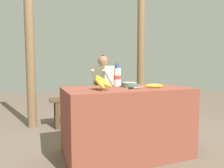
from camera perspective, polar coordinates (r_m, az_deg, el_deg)
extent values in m
plane|color=brown|center=(2.28, 4.10, -19.40)|extent=(12.00, 12.00, 0.00)
cube|color=brown|center=(2.16, 4.16, -10.64)|extent=(1.29, 0.70, 0.72)
sphere|color=#4C381E|center=(1.88, -4.45, 0.52)|extent=(0.06, 0.06, 0.06)
ellipsoid|color=gold|center=(1.83, -3.49, 0.23)|extent=(0.08, 0.18, 0.12)
ellipsoid|color=gold|center=(1.86, -2.67, 0.31)|extent=(0.16, 0.15, 0.10)
ellipsoid|color=gold|center=(1.91, -2.31, 0.65)|extent=(0.18, 0.04, 0.15)
ellipsoid|color=gold|center=(1.94, -3.28, 0.59)|extent=(0.16, 0.13, 0.14)
ellipsoid|color=gold|center=(1.95, -4.17, 0.45)|extent=(0.12, 0.19, 0.10)
cylinder|color=#4C6B5B|center=(2.17, 5.00, -0.30)|extent=(0.18, 0.18, 0.04)
torus|color=#4C6B5B|center=(2.17, 5.00, 0.27)|extent=(0.18, 0.18, 0.01)
cylinder|color=#D1B77A|center=(2.17, 5.00, 0.37)|extent=(0.14, 0.14, 0.01)
cylinder|color=white|center=(2.27, 1.50, 1.93)|extent=(0.08, 0.08, 0.20)
cylinder|color=red|center=(2.27, 1.50, 1.93)|extent=(0.08, 0.08, 0.04)
cylinder|color=#33477F|center=(2.27, 1.50, 5.08)|extent=(0.04, 0.04, 0.05)
torus|color=#33477F|center=(2.27, 1.50, 6.07)|extent=(0.04, 0.01, 0.04)
ellipsoid|color=gold|center=(2.11, 11.96, -0.52)|extent=(0.19, 0.10, 0.04)
cube|color=#BCBCC1|center=(2.06, 7.50, -0.93)|extent=(0.16, 0.08, 0.00)
cylinder|color=black|center=(1.98, 5.45, -1.14)|extent=(0.06, 0.04, 0.02)
cube|color=#4C3823|center=(3.33, -5.17, -3.97)|extent=(1.41, 0.32, 0.04)
cube|color=#4C3823|center=(3.15, -15.29, -8.78)|extent=(0.06, 0.06, 0.41)
cube|color=#4C3823|center=(3.48, 5.12, -7.33)|extent=(0.06, 0.06, 0.41)
cube|color=#4C3823|center=(3.38, -15.72, -7.86)|extent=(0.06, 0.06, 0.41)
cube|color=#4C3823|center=(3.69, 3.46, -6.62)|extent=(0.06, 0.06, 0.41)
cylinder|color=#473828|center=(3.16, -5.15, -8.23)|extent=(0.09, 0.09, 0.45)
cylinder|color=#473828|center=(3.19, -3.41, -3.87)|extent=(0.31, 0.18, 0.09)
cylinder|color=#473828|center=(3.31, -7.03, -7.65)|extent=(0.09, 0.09, 0.45)
cylinder|color=#473828|center=(3.34, -5.34, -3.49)|extent=(0.31, 0.18, 0.09)
cube|color=beige|center=(3.32, -2.54, 0.76)|extent=(0.30, 0.39, 0.51)
cylinder|color=beige|center=(3.17, -1.18, 2.18)|extent=(0.21, 0.13, 0.25)
cylinder|color=beige|center=(3.42, -4.60, 2.36)|extent=(0.21, 0.13, 0.25)
sphere|color=brown|center=(3.31, -2.56, 6.56)|extent=(0.18, 0.18, 0.18)
sphere|color=black|center=(3.31, -2.56, 7.71)|extent=(0.07, 0.07, 0.07)
sphere|color=#4C381E|center=(3.24, -11.80, -2.80)|extent=(0.05, 0.05, 0.05)
ellipsoid|color=olive|center=(3.18, -11.43, -3.04)|extent=(0.07, 0.16, 0.10)
ellipsoid|color=olive|center=(3.20, -10.69, -2.87)|extent=(0.17, 0.14, 0.13)
ellipsoid|color=olive|center=(3.25, -10.62, -2.79)|extent=(0.18, 0.04, 0.13)
ellipsoid|color=olive|center=(3.28, -10.97, -2.72)|extent=(0.17, 0.14, 0.10)
ellipsoid|color=olive|center=(3.29, -11.79, -2.66)|extent=(0.07, 0.15, 0.13)
cylinder|color=brown|center=(3.35, -22.45, 11.54)|extent=(0.14, 0.14, 2.70)
cylinder|color=brown|center=(3.84, 8.25, 10.94)|extent=(0.14, 0.14, 2.70)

